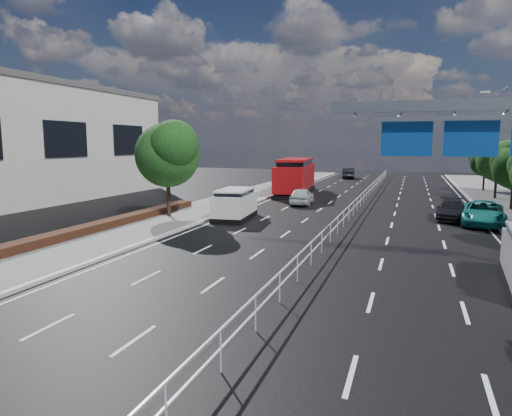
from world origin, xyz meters
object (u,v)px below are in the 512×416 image
(overhead_gantry, at_px, (493,131))
(parked_car_dark, at_px, (451,210))
(near_car_dark, at_px, (349,173))
(red_bus, at_px, (296,175))
(white_minivan, at_px, (235,204))
(parked_car_teal, at_px, (483,213))
(near_car_silver, at_px, (302,196))

(overhead_gantry, distance_m, parked_car_dark, 14.35)
(near_car_dark, bearing_deg, red_bus, 78.29)
(white_minivan, distance_m, parked_car_teal, 16.02)
(near_car_silver, xyz_separation_m, near_car_dark, (-0.22, 31.44, 0.08))
(near_car_silver, distance_m, parked_car_teal, 14.40)
(overhead_gantry, distance_m, red_bus, 29.93)
(white_minivan, relative_size, near_car_silver, 1.18)
(parked_car_dark, bearing_deg, near_car_silver, 163.56)
(white_minivan, height_order, near_car_silver, white_minivan)
(overhead_gantry, xyz_separation_m, near_car_silver, (-11.63, 17.82, -4.89))
(near_car_silver, bearing_deg, white_minivan, 69.13)
(white_minivan, height_order, near_car_dark, white_minivan)
(near_car_dark, bearing_deg, near_car_silver, 84.57)
(parked_car_teal, distance_m, parked_car_dark, 2.32)
(white_minivan, bearing_deg, near_car_dark, 80.92)
(red_bus, bearing_deg, parked_car_dark, -48.40)
(white_minivan, xyz_separation_m, parked_car_teal, (15.74, 2.96, -0.27))
(white_minivan, bearing_deg, overhead_gantry, -38.01)
(white_minivan, distance_m, parked_car_dark, 14.69)
(parked_car_teal, height_order, parked_car_dark, parked_car_teal)
(overhead_gantry, xyz_separation_m, red_bus, (-14.24, 26.06, -3.73))
(near_car_silver, xyz_separation_m, parked_car_teal, (13.15, -5.87, 0.03))
(overhead_gantry, relative_size, near_car_dark, 2.13)
(overhead_gantry, relative_size, white_minivan, 2.07)
(overhead_gantry, height_order, white_minivan, overhead_gantry)
(red_bus, xyz_separation_m, near_car_dark, (2.39, 23.20, -1.09))
(white_minivan, xyz_separation_m, near_car_dark, (2.37, 40.27, -0.22))
(near_car_silver, relative_size, parked_car_teal, 0.78)
(overhead_gantry, bearing_deg, parked_car_dark, 91.02)
(overhead_gantry, distance_m, near_car_dark, 50.90)
(near_car_silver, distance_m, near_car_dark, 31.45)
(near_car_silver, distance_m, parked_car_dark, 12.19)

